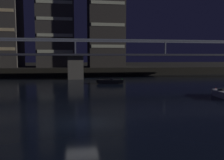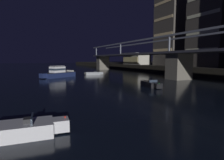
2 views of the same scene
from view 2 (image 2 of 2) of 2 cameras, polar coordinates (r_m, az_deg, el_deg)
river_bridge at (r=42.25m, az=20.05°, el=6.28°), size 91.65×6.40×9.38m
tower_west_low at (r=72.10m, az=19.18°, el=15.15°), size 10.22×12.10×27.27m
tower_west_tall at (r=59.84m, az=28.58°, el=14.97°), size 10.96×8.44×23.89m
waterfront_pavilion at (r=77.45m, az=7.49°, el=6.46°), size 12.40×7.40×4.70m
cabin_cruiser_near_left at (r=46.03m, az=-16.25°, el=2.10°), size 6.32×8.96×2.79m
speedboat_near_right at (r=51.35m, az=-5.74°, el=2.04°), size 2.50×5.22×1.16m
speedboat_mid_left at (r=11.78m, az=-26.49°, el=-13.61°), size 2.15×5.23×1.16m
speedboat_mid_center at (r=29.64m, az=12.06°, el=-1.28°), size 5.23×2.48×1.16m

